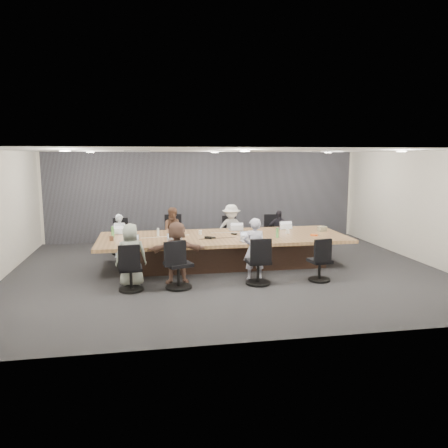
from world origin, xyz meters
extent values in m
cube|color=#2B2B2E|center=(0.00, 0.00, 0.00)|extent=(10.00, 8.00, 0.00)
cube|color=white|center=(0.00, 0.00, 2.80)|extent=(10.00, 8.00, 0.00)
cube|color=beige|center=(0.00, 4.00, 1.40)|extent=(10.00, 0.00, 2.80)
cube|color=beige|center=(0.00, -4.00, 1.40)|extent=(10.00, 0.00, 2.80)
cube|color=beige|center=(5.00, 0.00, 1.40)|extent=(0.00, 8.00, 2.80)
cube|color=#4A4A55|center=(0.00, 3.92, 1.40)|extent=(9.80, 0.04, 2.80)
cube|color=#332018|center=(0.00, 0.50, 0.33)|extent=(4.80, 1.40, 0.66)
cube|color=#A6794C|center=(0.00, 0.50, 0.70)|extent=(6.00, 2.20, 0.08)
imported|color=silver|center=(-2.55, 1.85, 0.58)|extent=(0.43, 0.29, 1.16)
cube|color=#B2B2B7|center=(-2.55, 1.30, 0.75)|extent=(0.30, 0.21, 0.02)
imported|color=brown|center=(-1.12, 1.85, 0.65)|extent=(0.64, 0.51, 1.30)
cube|color=#8C6647|center=(-1.12, 1.30, 0.75)|extent=(0.37, 0.29, 0.02)
imported|color=#B9BAB9|center=(0.46, 1.85, 0.68)|extent=(0.96, 0.69, 1.35)
cube|color=#B2B2B7|center=(0.46, 1.30, 0.75)|extent=(0.35, 0.25, 0.02)
imported|color=black|center=(1.82, 1.85, 0.58)|extent=(0.71, 0.36, 1.16)
cube|color=#B2B2B7|center=(1.82, 1.30, 0.75)|extent=(0.36, 0.26, 0.02)
imported|color=gray|center=(-2.18, -0.85, 0.66)|extent=(0.68, 0.47, 1.32)
cube|color=#B2B2B7|center=(-2.18, -0.30, 0.75)|extent=(0.35, 0.25, 0.02)
imported|color=brown|center=(-1.23, -0.85, 0.67)|extent=(1.25, 0.42, 1.34)
cube|color=#B2B2B7|center=(-1.23, -0.30, 0.75)|extent=(0.35, 0.24, 0.02)
imported|color=silver|center=(0.44, -0.85, 0.68)|extent=(0.51, 0.35, 1.36)
cube|color=#B2B2B7|center=(0.44, -0.30, 0.75)|extent=(0.37, 0.27, 0.02)
cylinder|color=#559F4F|center=(-2.65, 0.80, 0.87)|extent=(0.08, 0.08, 0.26)
cylinder|color=#559F4F|center=(1.23, 0.04, 0.86)|extent=(0.08, 0.08, 0.24)
cylinder|color=silver|center=(-1.57, 0.80, 0.84)|extent=(0.06, 0.06, 0.19)
cylinder|color=white|center=(-0.53, 0.82, 0.79)|extent=(0.10, 0.10, 0.10)
cylinder|color=white|center=(1.66, 0.55, 0.79)|extent=(0.09, 0.09, 0.11)
cylinder|color=brown|center=(-2.65, 0.36, 0.80)|extent=(0.10, 0.10, 0.11)
cube|color=black|center=(-0.32, 0.24, 0.76)|extent=(0.16, 0.12, 0.03)
cube|color=black|center=(0.30, 0.67, 0.75)|extent=(0.16, 0.13, 0.03)
cube|color=black|center=(-0.42, 0.17, 0.77)|extent=(0.18, 0.11, 0.06)
cube|color=gray|center=(2.65, 0.71, 0.80)|extent=(0.27, 0.22, 0.12)
cube|color=#E2581A|center=(2.20, 0.12, 0.76)|extent=(0.20, 0.19, 0.04)
camera|label=1|loc=(-1.84, -9.84, 2.69)|focal=35.00mm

